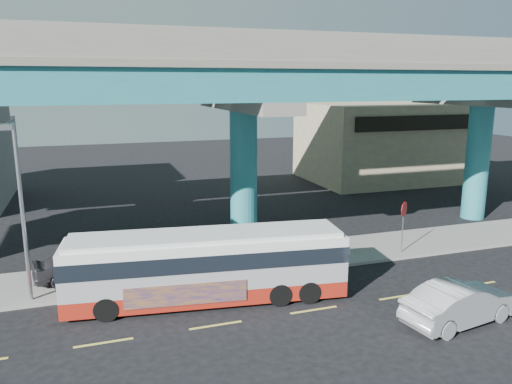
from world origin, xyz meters
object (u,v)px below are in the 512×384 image
object	(u,v)px
parked_car	(83,263)
stop_sign	(404,215)
transit_bus	(207,264)
sedan	(460,303)
street_lamp	(18,186)

from	to	relation	value
parked_car	stop_sign	distance (m)	15.90
transit_bus	stop_sign	distance (m)	11.14
transit_bus	sedan	distance (m)	9.85
street_lamp	stop_sign	world-z (taller)	street_lamp
transit_bus	parked_car	world-z (taller)	transit_bus
parked_car	stop_sign	size ratio (longest dim) A/B	1.61
street_lamp	stop_sign	distance (m)	18.05
transit_bus	sedan	xyz separation A→B (m)	(8.50, -4.92, -0.81)
sedan	stop_sign	bearing A→B (deg)	-27.67
parked_car	transit_bus	bearing A→B (deg)	-135.72
transit_bus	parked_car	xyz separation A→B (m)	(-4.88, 3.76, -0.73)
transit_bus	street_lamp	world-z (taller)	street_lamp
parked_car	street_lamp	distance (m)	5.13
street_lamp	stop_sign	bearing A→B (deg)	2.35
street_lamp	parked_car	bearing A→B (deg)	47.95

